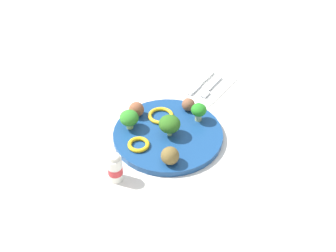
# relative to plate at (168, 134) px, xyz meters

# --- Properties ---
(ground_plane) EXTENTS (4.00, 4.00, 0.00)m
(ground_plane) POSITION_rel_plate_xyz_m (0.00, 0.00, -0.01)
(ground_plane) COLOR silver
(plate) EXTENTS (0.28, 0.28, 0.02)m
(plate) POSITION_rel_plate_xyz_m (0.00, 0.00, 0.00)
(plate) COLOR navy
(plate) RESTS_ON ground_plane
(broccoli_floret_mid_right) EXTENTS (0.05, 0.05, 0.05)m
(broccoli_floret_mid_right) POSITION_rel_plate_xyz_m (0.04, -0.09, 0.04)
(broccoli_floret_mid_right) COLOR #9ABF6A
(broccoli_floret_mid_right) RESTS_ON plate
(broccoli_floret_center) EXTENTS (0.05, 0.05, 0.06)m
(broccoli_floret_center) POSITION_rel_plate_xyz_m (0.01, 0.01, 0.04)
(broccoli_floret_center) COLOR #9CC370
(broccoli_floret_center) RESTS_ON plate
(broccoli_floret_back_left) EXTENTS (0.04, 0.04, 0.05)m
(broccoli_floret_back_left) POSITION_rel_plate_xyz_m (-0.08, 0.04, 0.04)
(broccoli_floret_back_left) COLOR #A8BB7E
(broccoli_floret_back_left) RESTS_ON plate
(meatball_back_right) EXTENTS (0.04, 0.04, 0.04)m
(meatball_back_right) POSITION_rel_plate_xyz_m (-0.11, -0.00, 0.03)
(meatball_back_right) COLOR brown
(meatball_back_right) RESTS_ON plate
(meatball_far_rim) EXTENTS (0.04, 0.04, 0.04)m
(meatball_far_rim) POSITION_rel_plate_xyz_m (-0.02, -0.11, 0.03)
(meatball_far_rim) COLOR brown
(meatball_far_rim) RESTS_ON plate
(meatball_near_rim) EXTENTS (0.04, 0.04, 0.04)m
(meatball_near_rim) POSITION_rel_plate_xyz_m (0.09, 0.06, 0.03)
(meatball_near_rim) COLOR brown
(meatball_near_rim) RESTS_ON plate
(pepper_ring_far_rim) EXTENTS (0.06, 0.06, 0.01)m
(pepper_ring_far_rim) POSITION_rel_plate_xyz_m (0.08, -0.04, 0.01)
(pepper_ring_far_rim) COLOR gold
(pepper_ring_far_rim) RESTS_ON plate
(pepper_ring_center) EXTENTS (0.08, 0.08, 0.01)m
(pepper_ring_center) POSITION_rel_plate_xyz_m (-0.04, -0.05, 0.01)
(pepper_ring_center) COLOR yellow
(pepper_ring_center) RESTS_ON plate
(napkin) EXTENTS (0.18, 0.13, 0.01)m
(napkin) POSITION_rel_plate_xyz_m (-0.25, -0.02, -0.01)
(napkin) COLOR white
(napkin) RESTS_ON ground_plane
(fork) EXTENTS (0.12, 0.02, 0.01)m
(fork) POSITION_rel_plate_xyz_m (-0.24, 0.00, -0.00)
(fork) COLOR silver
(fork) RESTS_ON napkin
(knife) EXTENTS (0.15, 0.02, 0.01)m
(knife) POSITION_rel_plate_xyz_m (-0.25, -0.04, -0.00)
(knife) COLOR white
(knife) RESTS_ON napkin
(yogurt_bottle) EXTENTS (0.03, 0.03, 0.07)m
(yogurt_bottle) POSITION_rel_plate_xyz_m (0.18, -0.03, 0.03)
(yogurt_bottle) COLOR white
(yogurt_bottle) RESTS_ON ground_plane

